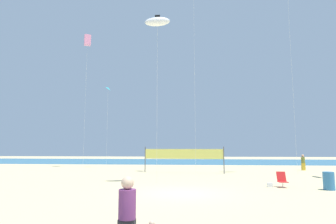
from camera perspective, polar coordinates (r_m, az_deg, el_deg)
ground_plane at (r=15.02m, az=2.77°, el=-15.93°), size 120.00×120.00×0.00m
ocean_band at (r=49.12m, az=4.38°, el=-9.81°), size 120.00×20.00×0.01m
mother_figure at (r=6.62m, az=-8.18°, el=-19.30°), size 0.38×0.38×1.67m
beachgoer_olive_shirt at (r=32.85m, az=25.38°, el=-8.98°), size 0.37×0.37×1.61m
folding_beach_chair at (r=18.45m, az=21.82°, el=-12.35°), size 0.52×0.65×0.89m
trash_barrel at (r=18.34m, az=29.45°, el=-11.90°), size 0.59×0.59×0.98m
volleyball_net at (r=26.73m, az=3.04°, el=-8.58°), size 7.39×1.25×2.40m
beach_handbag at (r=18.24m, az=19.68°, el=-13.58°), size 0.31×0.15×0.25m
kite_pink_box at (r=37.90m, az=-15.79°, el=13.62°), size 1.03×1.03×16.20m
kite_white_inflatable at (r=20.81m, az=-2.13°, el=17.56°), size 1.94×1.03×11.50m
kite_cyan_diamond at (r=35.16m, az=-11.81°, el=4.42°), size 0.56×0.57×9.61m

